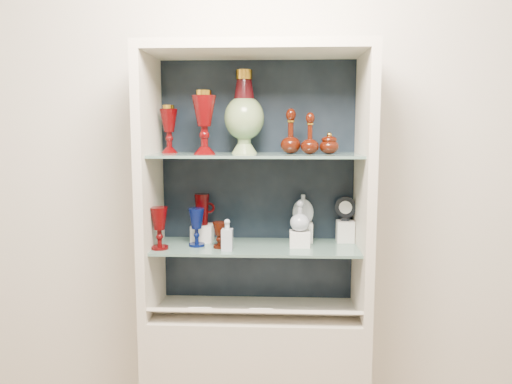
{
  "coord_description": "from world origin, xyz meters",
  "views": [
    {
      "loc": [
        0.1,
        -0.68,
        1.59
      ],
      "look_at": [
        0.0,
        1.53,
        1.3
      ],
      "focal_mm": 35.0,
      "sensor_mm": 36.0,
      "label": 1
    }
  ],
  "objects_px": {
    "cobalt_goblet": "(197,227)",
    "cameo_medallion": "(346,208)",
    "ruby_decanter_a": "(310,131)",
    "flat_flask": "(303,208)",
    "clear_round_decanter": "(300,217)",
    "ruby_goblet_small": "(219,235)",
    "ruby_goblet_tall": "(159,228)",
    "ruby_decanter_b": "(291,130)",
    "lidded_bowl": "(329,143)",
    "pedestal_lamp_right": "(169,129)",
    "clear_square_bottle": "(227,235)",
    "enamel_urn": "(244,112)",
    "pedestal_lamp_left": "(204,123)",
    "ruby_pitcher": "(202,209)"
  },
  "relations": [
    {
      "from": "clear_round_decanter",
      "to": "cameo_medallion",
      "type": "bearing_deg",
      "value": 25.44
    },
    {
      "from": "ruby_goblet_tall",
      "to": "ruby_goblet_small",
      "type": "bearing_deg",
      "value": 7.22
    },
    {
      "from": "ruby_goblet_tall",
      "to": "clear_square_bottle",
      "type": "bearing_deg",
      "value": -1.82
    },
    {
      "from": "clear_round_decanter",
      "to": "cobalt_goblet",
      "type": "bearing_deg",
      "value": -178.17
    },
    {
      "from": "ruby_decanter_a",
      "to": "ruby_decanter_b",
      "type": "relative_size",
      "value": 0.96
    },
    {
      "from": "cobalt_goblet",
      "to": "ruby_goblet_tall",
      "type": "height_order",
      "value": "ruby_goblet_tall"
    },
    {
      "from": "ruby_decanter_a",
      "to": "ruby_goblet_tall",
      "type": "height_order",
      "value": "ruby_decanter_a"
    },
    {
      "from": "flat_flask",
      "to": "clear_round_decanter",
      "type": "bearing_deg",
      "value": -90.9
    },
    {
      "from": "enamel_urn",
      "to": "ruby_decanter_b",
      "type": "relative_size",
      "value": 1.75
    },
    {
      "from": "lidded_bowl",
      "to": "flat_flask",
      "type": "distance_m",
      "value": 0.34
    },
    {
      "from": "pedestal_lamp_right",
      "to": "clear_square_bottle",
      "type": "bearing_deg",
      "value": -27.7
    },
    {
      "from": "pedestal_lamp_left",
      "to": "lidded_bowl",
      "type": "xyz_separation_m",
      "value": [
        0.55,
        0.05,
        -0.09
      ]
    },
    {
      "from": "ruby_goblet_small",
      "to": "flat_flask",
      "type": "height_order",
      "value": "flat_flask"
    },
    {
      "from": "cobalt_goblet",
      "to": "ruby_decanter_b",
      "type": "bearing_deg",
      "value": 4.14
    },
    {
      "from": "pedestal_lamp_left",
      "to": "ruby_goblet_small",
      "type": "bearing_deg",
      "value": 1.86
    },
    {
      "from": "ruby_decanter_a",
      "to": "enamel_urn",
      "type": "bearing_deg",
      "value": 166.82
    },
    {
      "from": "cobalt_goblet",
      "to": "ruby_goblet_small",
      "type": "bearing_deg",
      "value": -15.31
    },
    {
      "from": "ruby_decanter_b",
      "to": "clear_square_bottle",
      "type": "height_order",
      "value": "ruby_decanter_b"
    },
    {
      "from": "pedestal_lamp_right",
      "to": "clear_round_decanter",
      "type": "height_order",
      "value": "pedestal_lamp_right"
    },
    {
      "from": "ruby_decanter_a",
      "to": "flat_flask",
      "type": "xyz_separation_m",
      "value": [
        -0.02,
        0.12,
        -0.36
      ]
    },
    {
      "from": "pedestal_lamp_right",
      "to": "ruby_pitcher",
      "type": "height_order",
      "value": "pedestal_lamp_right"
    },
    {
      "from": "ruby_goblet_tall",
      "to": "flat_flask",
      "type": "distance_m",
      "value": 0.67
    },
    {
      "from": "pedestal_lamp_left",
      "to": "ruby_decanter_a",
      "type": "distance_m",
      "value": 0.46
    },
    {
      "from": "pedestal_lamp_right",
      "to": "cobalt_goblet",
      "type": "xyz_separation_m",
      "value": [
        0.13,
        -0.07,
        -0.44
      ]
    },
    {
      "from": "cobalt_goblet",
      "to": "cameo_medallion",
      "type": "bearing_deg",
      "value": 9.82
    },
    {
      "from": "ruby_decanter_b",
      "to": "flat_flask",
      "type": "distance_m",
      "value": 0.38
    },
    {
      "from": "pedestal_lamp_left",
      "to": "ruby_decanter_b",
      "type": "distance_m",
      "value": 0.38
    },
    {
      "from": "ruby_decanter_a",
      "to": "ruby_goblet_small",
      "type": "xyz_separation_m",
      "value": [
        -0.4,
        -0.02,
        -0.46
      ]
    },
    {
      "from": "clear_round_decanter",
      "to": "ruby_decanter_a",
      "type": "bearing_deg",
      "value": -26.42
    },
    {
      "from": "ruby_goblet_tall",
      "to": "clear_round_decanter",
      "type": "xyz_separation_m",
      "value": [
        0.62,
        0.08,
        0.04
      ]
    },
    {
      "from": "pedestal_lamp_left",
      "to": "ruby_pitcher",
      "type": "bearing_deg",
      "value": 105.39
    },
    {
      "from": "cobalt_goblet",
      "to": "flat_flask",
      "type": "height_order",
      "value": "flat_flask"
    },
    {
      "from": "ruby_decanter_a",
      "to": "lidded_bowl",
      "type": "xyz_separation_m",
      "value": [
        0.09,
        0.02,
        -0.05
      ]
    },
    {
      "from": "ruby_decanter_a",
      "to": "cobalt_goblet",
      "type": "xyz_separation_m",
      "value": [
        -0.51,
        0.0,
        -0.43
      ]
    },
    {
      "from": "cameo_medallion",
      "to": "clear_round_decanter",
      "type": "bearing_deg",
      "value": -140.12
    },
    {
      "from": "lidded_bowl",
      "to": "clear_square_bottle",
      "type": "bearing_deg",
      "value": -168.91
    },
    {
      "from": "ruby_goblet_small",
      "to": "clear_square_bottle",
      "type": "xyz_separation_m",
      "value": [
        0.04,
        -0.04,
        0.01
      ]
    },
    {
      "from": "ruby_decanter_a",
      "to": "ruby_goblet_tall",
      "type": "xyz_separation_m",
      "value": [
        -0.66,
        -0.06,
        -0.43
      ]
    },
    {
      "from": "enamel_urn",
      "to": "ruby_decanter_b",
      "type": "distance_m",
      "value": 0.23
    },
    {
      "from": "pedestal_lamp_right",
      "to": "clear_square_bottle",
      "type": "xyz_separation_m",
      "value": [
        0.28,
        -0.15,
        -0.46
      ]
    },
    {
      "from": "pedestal_lamp_left",
      "to": "ruby_pitcher",
      "type": "relative_size",
      "value": 1.88
    },
    {
      "from": "ruby_decanter_a",
      "to": "cobalt_goblet",
      "type": "height_order",
      "value": "ruby_decanter_a"
    },
    {
      "from": "pedestal_lamp_left",
      "to": "flat_flask",
      "type": "bearing_deg",
      "value": 18.38
    },
    {
      "from": "lidded_bowl",
      "to": "flat_flask",
      "type": "relative_size",
      "value": 0.71
    },
    {
      "from": "ruby_goblet_small",
      "to": "ruby_decanter_a",
      "type": "bearing_deg",
      "value": 3.53
    },
    {
      "from": "cobalt_goblet",
      "to": "ruby_pitcher",
      "type": "xyz_separation_m",
      "value": [
        0.01,
        0.1,
        0.07
      ]
    },
    {
      "from": "pedestal_lamp_left",
      "to": "ruby_goblet_tall",
      "type": "bearing_deg",
      "value": -171.19
    },
    {
      "from": "pedestal_lamp_left",
      "to": "clear_round_decanter",
      "type": "distance_m",
      "value": 0.6
    },
    {
      "from": "ruby_decanter_b",
      "to": "ruby_goblet_tall",
      "type": "distance_m",
      "value": 0.73
    },
    {
      "from": "ruby_decanter_b",
      "to": "lidded_bowl",
      "type": "xyz_separation_m",
      "value": [
        0.17,
        -0.02,
        -0.06
      ]
    }
  ]
}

